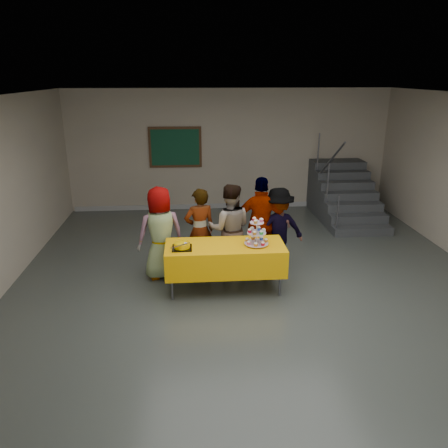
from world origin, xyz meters
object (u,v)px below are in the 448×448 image
at_px(bake_table, 225,257).
at_px(schoolchild_b, 200,231).
at_px(cupcake_stand, 257,235).
at_px(staircase, 342,196).
at_px(bear_cake, 182,245).
at_px(schoolchild_a, 161,233).
at_px(schoolchild_c, 230,229).
at_px(schoolchild_d, 262,224).
at_px(noticeboard, 175,147).
at_px(schoolchild_e, 278,229).

relative_size(bake_table, schoolchild_b, 1.25).
distance_m(bake_table, schoolchild_b, 0.87).
height_order(cupcake_stand, staircase, staircase).
distance_m(cupcake_stand, bear_cake, 1.17).
bearing_deg(schoolchild_b, staircase, -155.98).
height_order(bear_cake, schoolchild_a, schoolchild_a).
bearing_deg(schoolchild_c, schoolchild_d, -168.41).
height_order(schoolchild_a, schoolchild_b, schoolchild_a).
xyz_separation_m(schoolchild_c, staircase, (3.04, 2.97, -0.30)).
relative_size(schoolchild_b, noticeboard, 1.15).
xyz_separation_m(bake_table, bear_cake, (-0.67, -0.09, 0.27)).
distance_m(schoolchild_d, noticeboard, 4.14).
relative_size(cupcake_stand, schoolchild_e, 0.30).
bearing_deg(noticeboard, schoolchild_e, -63.51).
bearing_deg(bear_cake, noticeboard, 92.42).
bearing_deg(schoolchild_d, staircase, -118.40).
bearing_deg(noticeboard, bake_table, -79.11).
relative_size(bake_table, schoolchild_d, 1.12).
relative_size(schoolchild_c, staircase, 0.66).
bearing_deg(schoolchild_c, noticeboard, -69.37).
bearing_deg(schoolchild_c, cupcake_stand, 121.74).
xyz_separation_m(schoolchild_c, schoolchild_d, (0.57, 0.06, 0.05)).
relative_size(cupcake_stand, schoolchild_c, 0.28).
relative_size(schoolchild_a, schoolchild_e, 1.07).
xyz_separation_m(bake_table, schoolchild_b, (-0.38, 0.75, 0.19)).
bearing_deg(schoolchild_b, schoolchild_c, 158.60).
bearing_deg(schoolchild_c, schoolchild_a, 12.91).
xyz_separation_m(bear_cake, noticeboard, (-0.19, 4.60, 0.77)).
height_order(bear_cake, schoolchild_d, schoolchild_d).
bearing_deg(staircase, schoolchild_b, -140.64).
distance_m(schoolchild_e, noticeboard, 4.27).
height_order(schoolchild_e, noticeboard, noticeboard).
height_order(bake_table, schoolchild_d, schoolchild_d).
height_order(schoolchild_b, noticeboard, noticeboard).
height_order(schoolchild_a, schoolchild_c, schoolchild_a).
bearing_deg(schoolchild_a, bear_cake, 102.05).
distance_m(schoolchild_a, schoolchild_e, 2.04).
bearing_deg(schoolchild_e, noticeboard, -70.61).
xyz_separation_m(bear_cake, schoolchild_b, (0.30, 0.85, -0.08)).
distance_m(schoolchild_c, schoolchild_e, 0.86).
bearing_deg(noticeboard, cupcake_stand, -73.34).
height_order(bake_table, cupcake_stand, cupcake_stand).
relative_size(cupcake_stand, schoolchild_b, 0.30).
distance_m(schoolchild_a, schoolchild_c, 1.18).
height_order(bake_table, schoolchild_e, schoolchild_e).
bearing_deg(noticeboard, bear_cake, -87.58).
bearing_deg(bake_table, noticeboard, 100.89).
xyz_separation_m(schoolchild_d, staircase, (2.48, 2.91, -0.35)).
xyz_separation_m(schoolchild_a, schoolchild_d, (1.74, 0.20, 0.04)).
bearing_deg(schoolchild_e, cupcake_stand, 50.76).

